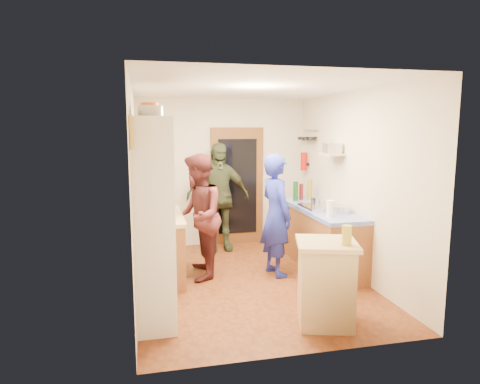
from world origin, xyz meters
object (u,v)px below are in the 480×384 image
object	(u,v)px
right_counter_base	(318,237)
person_back	(219,197)
person_hob	(279,215)
person_left	(200,216)
island_base	(326,285)
hutch_body	(153,219)

from	to	relation	value
right_counter_base	person_back	distance (m)	1.82
person_hob	person_left	world-z (taller)	person_left
person_hob	person_left	bearing A→B (deg)	70.23
island_base	person_back	xyz separation A→B (m)	(-0.62, 3.05, 0.49)
hutch_body	person_left	xyz separation A→B (m)	(0.66, 1.13, -0.23)
island_base	person_back	distance (m)	3.15
island_base	person_back	size ratio (longest dim) A/B	0.46
person_hob	island_base	bearing A→B (deg)	168.46
hutch_body	person_hob	distance (m)	2.03
person_hob	person_left	size ratio (longest dim) A/B	0.99
hutch_body	person_hob	size ratio (longest dim) A/B	1.27
hutch_body	right_counter_base	distance (m)	2.90
right_counter_base	person_back	xyz separation A→B (m)	(-1.35, 1.11, 0.50)
right_counter_base	person_back	bearing A→B (deg)	140.55
right_counter_base	person_hob	size ratio (longest dim) A/B	1.27
hutch_body	island_base	size ratio (longest dim) A/B	2.56
hutch_body	person_back	bearing A→B (deg)	64.49
person_hob	person_left	xyz separation A→B (m)	(-1.10, 0.15, 0.01)
person_left	person_back	size ratio (longest dim) A/B	0.95
island_base	person_hob	distance (m)	1.67
island_base	person_left	xyz separation A→B (m)	(-1.11, 1.77, 0.44)
hutch_body	island_base	distance (m)	2.00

